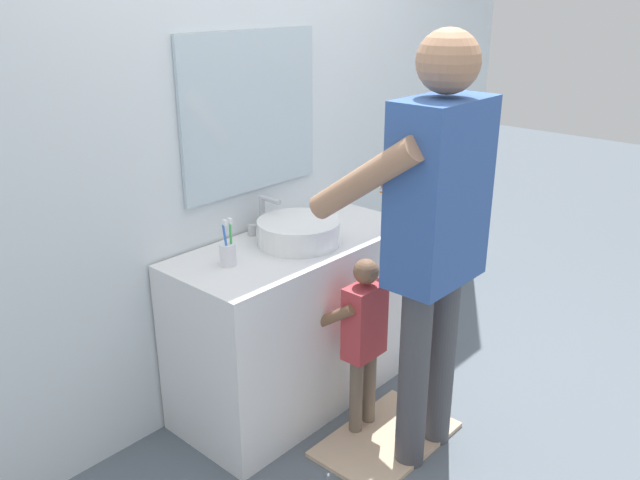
{
  "coord_description": "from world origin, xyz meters",
  "views": [
    {
      "loc": [
        -2.0,
        -1.65,
        1.9
      ],
      "look_at": [
        0.0,
        0.15,
        0.87
      ],
      "focal_mm": 36.81,
      "sensor_mm": 36.0,
      "label": 1
    }
  ],
  "objects": [
    {
      "name": "ground_plane",
      "position": [
        0.0,
        0.0,
        0.0
      ],
      "size": [
        14.0,
        14.0,
        0.0
      ],
      "primitive_type": "plane",
      "color": "slate"
    },
    {
      "name": "back_wall",
      "position": [
        0.0,
        0.62,
        1.35
      ],
      "size": [
        4.4,
        0.1,
        2.7
      ],
      "color": "silver",
      "rests_on": "ground"
    },
    {
      "name": "vanity_cabinet",
      "position": [
        0.0,
        0.3,
        0.41
      ],
      "size": [
        1.22,
        0.54,
        0.82
      ],
      "primitive_type": "cube",
      "color": "white",
      "rests_on": "ground"
    },
    {
      "name": "sink_basin",
      "position": [
        0.0,
        0.28,
        0.87
      ],
      "size": [
        0.38,
        0.38,
        0.11
      ],
      "color": "white",
      "rests_on": "vanity_cabinet"
    },
    {
      "name": "faucet",
      "position": [
        0.0,
        0.51,
        0.9
      ],
      "size": [
        0.18,
        0.14,
        0.18
      ],
      "color": "#B7BABF",
      "rests_on": "vanity_cabinet"
    },
    {
      "name": "toothbrush_cup",
      "position": [
        -0.38,
        0.33,
        0.87
      ],
      "size": [
        0.07,
        0.07,
        0.21
      ],
      "color": "silver",
      "rests_on": "vanity_cabinet"
    },
    {
      "name": "bath_mat",
      "position": [
        0.0,
        -0.25,
        0.01
      ],
      "size": [
        0.64,
        0.4,
        0.02
      ],
      "primitive_type": "cube",
      "color": "#CCAD8E",
      "rests_on": "ground"
    },
    {
      "name": "child_toddler",
      "position": [
        0.0,
        -0.1,
        0.51
      ],
      "size": [
        0.26,
        0.26,
        0.85
      ],
      "color": "#6B5B4C",
      "rests_on": "ground"
    },
    {
      "name": "adult_parent",
      "position": [
        0.06,
        -0.38,
        1.07
      ],
      "size": [
        0.55,
        0.58,
        1.78
      ],
      "color": "#47474C",
      "rests_on": "ground"
    }
  ]
}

